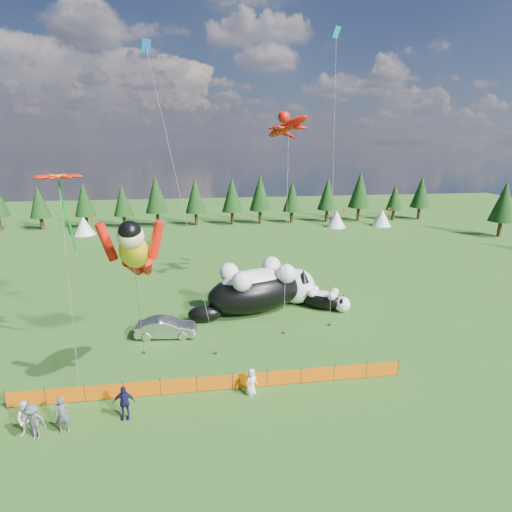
% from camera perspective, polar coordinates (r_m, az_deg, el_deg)
% --- Properties ---
extents(ground, '(160.00, 160.00, 0.00)m').
position_cam_1_polar(ground, '(26.56, -6.18, -14.95)').
color(ground, '#103609').
rests_on(ground, ground).
extents(safety_fence, '(22.06, 0.06, 1.10)m').
position_cam_1_polar(safety_fence, '(23.75, -5.92, -17.60)').
color(safety_fence, '#262626').
rests_on(safety_fence, ground).
extents(tree_line, '(90.00, 4.00, 8.00)m').
position_cam_1_polar(tree_line, '(68.51, -7.74, 7.68)').
color(tree_line, black).
rests_on(tree_line, ground).
extents(festival_tents, '(50.00, 3.20, 2.80)m').
position_cam_1_polar(festival_tents, '(65.02, 2.17, 5.06)').
color(festival_tents, white).
rests_on(festival_tents, ground).
extents(cat_large, '(11.07, 6.60, 4.13)m').
position_cam_1_polar(cat_large, '(33.23, 0.83, -4.58)').
color(cat_large, black).
rests_on(cat_large, ground).
extents(cat_small, '(4.39, 3.40, 1.77)m').
position_cam_1_polar(cat_small, '(34.36, 9.80, -6.13)').
color(cat_small, black).
rests_on(cat_small, ground).
extents(car, '(4.43, 1.86, 1.42)m').
position_cam_1_polar(car, '(29.97, -12.70, -9.96)').
color(car, '#B9B9BE').
rests_on(car, ground).
extents(spectator_a, '(0.76, 0.55, 1.94)m').
position_cam_1_polar(spectator_a, '(22.61, -25.90, -19.77)').
color(spectator_a, '#505055').
rests_on(spectator_a, ground).
extents(spectator_b, '(0.93, 0.56, 1.90)m').
position_cam_1_polar(spectator_b, '(23.16, -29.90, -19.51)').
color(spectator_b, white).
rests_on(spectator_b, ground).
extents(spectator_c, '(1.10, 0.58, 1.85)m').
position_cam_1_polar(spectator_c, '(22.48, -18.33, -19.25)').
color(spectator_c, '#16153B').
rests_on(spectator_c, ground).
extents(spectator_d, '(1.28, 0.81, 1.84)m').
position_cam_1_polar(spectator_d, '(22.89, -29.18, -19.94)').
color(spectator_d, '#505055').
rests_on(spectator_d, ground).
extents(spectator_e, '(0.91, 0.88, 1.57)m').
position_cam_1_polar(spectator_e, '(23.22, -0.68, -17.52)').
color(spectator_e, white).
rests_on(spectator_e, ground).
extents(superhero_kite, '(4.88, 6.99, 10.93)m').
position_cam_1_polar(superhero_kite, '(21.36, -16.94, 0.51)').
color(superhero_kite, yellow).
rests_on(superhero_kite, ground).
extents(gecko_kite, '(6.72, 14.35, 18.35)m').
position_cam_1_polar(gecko_kite, '(37.67, 4.50, 17.95)').
color(gecko_kite, red).
rests_on(gecko_kite, ground).
extents(flower_kite, '(2.88, 6.26, 12.49)m').
position_cam_1_polar(flower_kite, '(26.87, -26.38, 9.80)').
color(flower_kite, red).
rests_on(flower_kite, ground).
extents(diamond_kite_a, '(4.24, 4.48, 20.37)m').
position_cam_1_polar(diamond_kite_a, '(28.34, -14.98, 25.25)').
color(diamond_kite_a, '#0B5FAB').
rests_on(diamond_kite_a, ground).
extents(diamond_kite_b, '(1.77, 5.79, 22.63)m').
position_cam_1_polar(diamond_kite_b, '(34.55, 11.37, 27.26)').
color(diamond_kite_b, '#0D8BA3').
rests_on(diamond_kite_b, ground).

